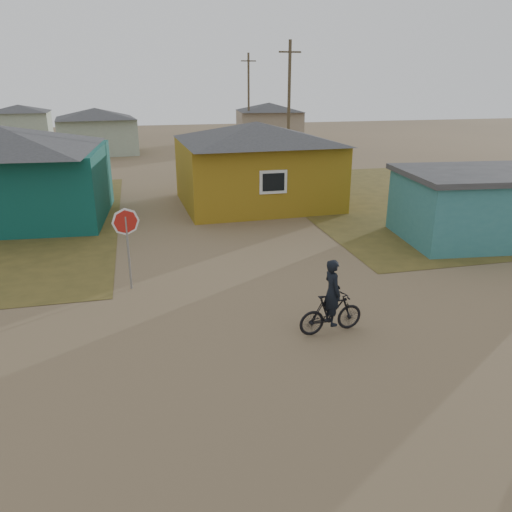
# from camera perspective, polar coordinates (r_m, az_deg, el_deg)

# --- Properties ---
(ground) EXTENTS (120.00, 120.00, 0.00)m
(ground) POSITION_cam_1_polar(r_m,az_deg,el_deg) (11.25, 4.40, -11.23)
(ground) COLOR #7A6346
(grass_ne) EXTENTS (20.00, 18.00, 0.00)m
(grass_ne) POSITION_cam_1_polar(r_m,az_deg,el_deg) (28.56, 23.78, 6.31)
(grass_ne) COLOR brown
(grass_ne) RESTS_ON ground
(house_teal) EXTENTS (8.93, 7.08, 4.00)m
(house_teal) POSITION_cam_1_polar(r_m,az_deg,el_deg) (23.61, -26.88, 8.48)
(house_teal) COLOR #0B3E37
(house_teal) RESTS_ON ground
(house_yellow) EXTENTS (7.72, 6.76, 3.90)m
(house_yellow) POSITION_cam_1_polar(r_m,az_deg,el_deg) (24.12, 0.07, 10.63)
(house_yellow) COLOR olive
(house_yellow) RESTS_ON ground
(shed_turquoise) EXTENTS (6.71, 4.93, 2.60)m
(shed_turquoise) POSITION_cam_1_polar(r_m,az_deg,el_deg) (20.57, 24.76, 5.30)
(shed_turquoise) COLOR #367778
(shed_turquoise) RESTS_ON ground
(house_pale_west) EXTENTS (7.04, 6.15, 3.60)m
(house_pale_west) POSITION_cam_1_polar(r_m,az_deg,el_deg) (43.45, -17.76, 13.53)
(house_pale_west) COLOR #98A58E
(house_pale_west) RESTS_ON ground
(house_beige_east) EXTENTS (6.95, 6.05, 3.60)m
(house_beige_east) POSITION_cam_1_polar(r_m,az_deg,el_deg) (51.03, 1.50, 15.18)
(house_beige_east) COLOR gray
(house_beige_east) RESTS_ON ground
(house_pale_north) EXTENTS (6.28, 5.81, 3.40)m
(house_pale_north) POSITION_cam_1_polar(r_m,az_deg,el_deg) (56.39, -25.34, 13.70)
(house_pale_north) COLOR #98A58E
(house_pale_north) RESTS_ON ground
(utility_pole_near) EXTENTS (1.40, 0.20, 8.00)m
(utility_pole_near) POSITION_cam_1_polar(r_m,az_deg,el_deg) (32.65, 3.78, 16.70)
(utility_pole_near) COLOR #4E412F
(utility_pole_near) RESTS_ON ground
(utility_pole_far) EXTENTS (1.40, 0.20, 8.00)m
(utility_pole_far) POSITION_cam_1_polar(r_m,az_deg,el_deg) (48.37, -0.85, 17.65)
(utility_pole_far) COLOR #4E412F
(utility_pole_far) RESTS_ON ground
(stop_sign) EXTENTS (0.78, 0.13, 2.40)m
(stop_sign) POSITION_cam_1_polar(r_m,az_deg,el_deg) (14.41, -14.60, 2.90)
(stop_sign) COLOR gray
(stop_sign) RESTS_ON ground
(cyclist) EXTENTS (1.67, 0.63, 1.85)m
(cyclist) POSITION_cam_1_polar(r_m,az_deg,el_deg) (11.99, 8.61, -5.71)
(cyclist) COLOR black
(cyclist) RESTS_ON ground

